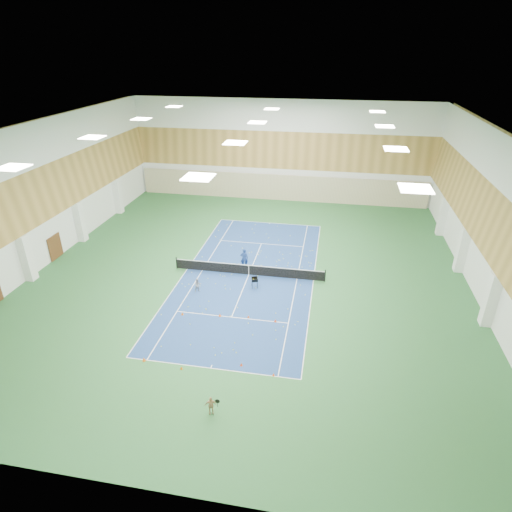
{
  "coord_description": "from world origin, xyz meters",
  "views": [
    {
      "loc": [
        6.33,
        -31.2,
        17.68
      ],
      "look_at": [
        0.68,
        -0.31,
        2.0
      ],
      "focal_mm": 30.0,
      "sensor_mm": 36.0,
      "label": 1
    }
  ],
  "objects_px": {
    "tennis_net": "(249,269)",
    "child_apron": "(211,405)",
    "coach": "(244,258)",
    "child_court": "(198,285)",
    "ball_cart": "(255,283)"
  },
  "relations": [
    {
      "from": "tennis_net",
      "to": "child_apron",
      "type": "distance_m",
      "value": 15.28
    },
    {
      "from": "coach",
      "to": "tennis_net",
      "type": "bearing_deg",
      "value": 105.4
    },
    {
      "from": "tennis_net",
      "to": "child_court",
      "type": "height_order",
      "value": "child_court"
    },
    {
      "from": "child_court",
      "to": "coach",
      "type": "bearing_deg",
      "value": 18.53
    },
    {
      "from": "coach",
      "to": "ball_cart",
      "type": "xyz_separation_m",
      "value": [
        1.51,
        -3.16,
        -0.48
      ]
    },
    {
      "from": "tennis_net",
      "to": "ball_cart",
      "type": "distance_m",
      "value": 2.15
    },
    {
      "from": "tennis_net",
      "to": "child_apron",
      "type": "relative_size",
      "value": 11.58
    },
    {
      "from": "child_court",
      "to": "child_apron",
      "type": "xyz_separation_m",
      "value": [
        4.4,
        -11.85,
        -0.03
      ]
    },
    {
      "from": "child_court",
      "to": "ball_cart",
      "type": "xyz_separation_m",
      "value": [
        4.29,
        1.44,
        -0.14
      ]
    },
    {
      "from": "tennis_net",
      "to": "child_court",
      "type": "distance_m",
      "value": 4.82
    },
    {
      "from": "child_court",
      "to": "child_apron",
      "type": "bearing_deg",
      "value": -109.94
    },
    {
      "from": "tennis_net",
      "to": "ball_cart",
      "type": "relative_size",
      "value": 14.48
    },
    {
      "from": "child_court",
      "to": "tennis_net",
      "type": "bearing_deg",
      "value": 4.46
    },
    {
      "from": "coach",
      "to": "ball_cart",
      "type": "relative_size",
      "value": 2.1
    },
    {
      "from": "tennis_net",
      "to": "coach",
      "type": "xyz_separation_m",
      "value": [
        -0.64,
        1.21,
        0.38
      ]
    }
  ]
}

